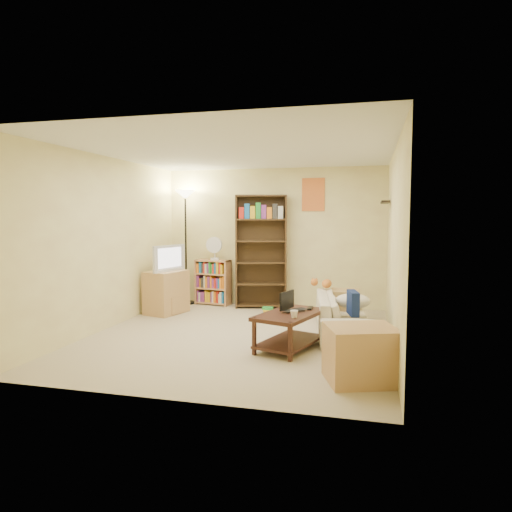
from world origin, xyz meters
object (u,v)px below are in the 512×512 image
laptop (297,311)px  side_table (344,306)px  desk_fan (214,247)px  tabby_cat (325,283)px  tv_stand (166,292)px  floor_lamp (185,214)px  television (166,258)px  mug (294,314)px  tall_bookshelf (261,249)px  sofa (343,315)px  end_cabinet (361,354)px  coffee_table (290,325)px  short_bookshelf (213,282)px

laptop → side_table: (0.49, 1.56, -0.21)m
desk_fan → tabby_cat: bearing=-22.1°
tabby_cat → tv_stand: bearing=-179.3°
floor_lamp → tabby_cat: bearing=-17.8°
tabby_cat → television: television is taller
television → tabby_cat: bearing=-73.6°
mug → floor_lamp: floor_lamp is taller
tv_stand → tall_bookshelf: bearing=47.4°
tabby_cat → laptop: size_ratio=1.09×
laptop → tall_bookshelf: (-1.04, 2.38, 0.60)m
sofa → end_cabinet: end_cabinet is taller
coffee_table → sofa: bearing=74.6°
short_bookshelf → floor_lamp: size_ratio=0.39×
laptop → side_table: bearing=24.9°
tabby_cat → tall_bookshelf: (-1.22, 0.85, 0.46)m
end_cabinet → sofa: bearing=98.5°
desk_fan → floor_lamp: (-0.56, 0.00, 0.62)m
sofa → laptop: 1.03m
laptop → end_cabinet: (0.79, -0.99, -0.19)m
sofa → floor_lamp: size_ratio=0.89×
coffee_table → television: 2.91m
sofa → coffee_table: sofa is taller
sofa → tv_stand: (-2.98, 0.62, 0.09)m
tv_stand → side_table: (2.95, 0.07, -0.11)m
side_table → floor_lamp: bearing=164.6°
coffee_table → floor_lamp: (-2.39, 2.43, 1.39)m
coffee_table → tall_bookshelf: (-0.95, 2.43, 0.77)m
tall_bookshelf → television: bearing=-162.3°
tv_stand → side_table: bearing=17.1°
desk_fan → laptop: bearing=-51.1°
coffee_table → desk_fan: 3.13m
mug → television: size_ratio=0.17×
tv_stand → tall_bookshelf: size_ratio=0.36×
mug → side_table: bearing=75.8°
sofa → coffee_table: 1.10m
sofa → short_bookshelf: bearing=49.8°
short_bookshelf → side_table: short_bookshelf is taller
tv_stand → end_cabinet: size_ratio=1.08×
coffee_table → television: bearing=164.9°
tabby_cat → laptop: 1.54m
short_bookshelf → end_cabinet: short_bookshelf is taller
tabby_cat → mug: (-0.17, -1.84, -0.10)m
tabby_cat → tall_bookshelf: 1.56m
coffee_table → tv_stand: 2.84m
short_bookshelf → floor_lamp: bearing=-166.9°
sofa → mug: mug is taller
laptop → end_cabinet: size_ratio=0.58×
tabby_cat → laptop: tabby_cat is taller
television → tall_bookshelf: 1.69m
sofa → floor_lamp: bearing=55.1°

